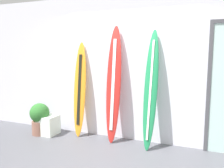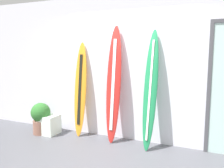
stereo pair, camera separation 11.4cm
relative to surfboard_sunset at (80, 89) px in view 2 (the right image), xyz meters
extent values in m
cube|color=#515258|center=(0.99, -1.03, -0.98)|extent=(8.00, 8.00, 0.04)
cube|color=silver|center=(0.99, 0.27, 0.44)|extent=(7.20, 0.20, 2.80)
ellipsoid|color=orange|center=(0.00, 0.00, 0.00)|extent=(0.27, 0.31, 1.91)
cube|color=black|center=(0.00, -0.03, 0.00)|extent=(0.07, 0.20, 1.41)
ellipsoid|color=red|center=(0.76, -0.04, 0.15)|extent=(0.29, 0.35, 2.21)
cube|color=silver|center=(0.76, -0.08, 0.15)|extent=(0.06, 0.23, 1.70)
cone|color=black|center=(0.76, -0.12, -0.76)|extent=(0.07, 0.08, 0.11)
ellipsoid|color=#1F804C|center=(1.48, -0.09, 0.10)|extent=(0.25, 0.46, 2.12)
cube|color=white|center=(1.48, -0.12, 0.11)|extent=(0.05, 0.33, 1.73)
cube|color=silver|center=(-0.65, -0.22, -0.76)|extent=(0.37, 0.37, 0.40)
cube|color=#47474C|center=(2.42, 0.15, 0.13)|extent=(0.06, 0.06, 2.18)
cylinder|color=#8A5C4C|center=(-0.81, -0.27, -0.81)|extent=(0.34, 0.34, 0.28)
sphere|color=#2F6F2D|center=(-0.81, -0.27, -0.50)|extent=(0.41, 0.41, 0.41)
camera|label=1|loc=(2.43, -4.22, 0.78)|focal=38.72mm
camera|label=2|loc=(2.54, -4.17, 0.78)|focal=38.72mm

